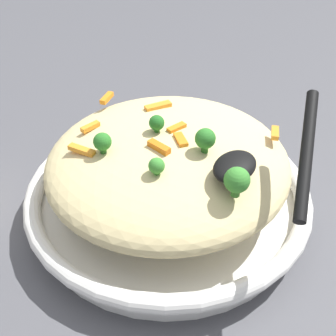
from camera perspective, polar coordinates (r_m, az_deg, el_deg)
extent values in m
plane|color=#4C4C51|center=(0.57, 0.00, -5.59)|extent=(2.40, 2.40, 0.00)
cylinder|color=white|center=(0.56, 0.00, -4.65)|extent=(0.33, 0.33, 0.03)
torus|color=white|center=(0.55, 0.00, -2.88)|extent=(0.36, 0.36, 0.02)
torus|color=black|center=(0.54, 0.00, -2.56)|extent=(0.35, 0.35, 0.00)
ellipsoid|color=#DBC689|center=(0.52, 0.00, 0.86)|extent=(0.29, 0.29, 0.07)
cube|color=orange|center=(0.49, 1.39, 3.44)|extent=(0.02, 0.03, 0.01)
cube|color=orange|center=(0.51, 1.60, 5.07)|extent=(0.03, 0.01, 0.01)
cube|color=orange|center=(0.49, -11.26, 2.33)|extent=(0.01, 0.03, 0.01)
cube|color=orange|center=(0.53, 13.87, 4.50)|extent=(0.03, 0.02, 0.01)
cube|color=orange|center=(0.56, -1.31, 8.05)|extent=(0.04, 0.03, 0.01)
cube|color=orange|center=(0.53, -10.16, 5.35)|extent=(0.03, 0.01, 0.01)
cube|color=orange|center=(0.47, -1.20, 2.76)|extent=(0.01, 0.03, 0.01)
cube|color=orange|center=(0.59, -8.04, 9.09)|extent=(0.03, 0.01, 0.01)
cylinder|color=#205B1C|center=(0.51, -1.30, 5.13)|extent=(0.01, 0.01, 0.01)
sphere|color=#236B23|center=(0.50, -1.32, 6.08)|extent=(0.02, 0.02, 0.02)
cylinder|color=#296820|center=(0.48, -8.49, 2.38)|extent=(0.01, 0.01, 0.01)
sphere|color=#2D7A28|center=(0.48, -8.61, 3.44)|extent=(0.02, 0.02, 0.02)
cylinder|color=#377928|center=(0.43, 8.85, -3.02)|extent=(0.01, 0.01, 0.01)
sphere|color=#3D8E33|center=(0.42, 9.04, -1.56)|extent=(0.03, 0.03, 0.03)
cylinder|color=#296820|center=(0.48, 5.01, 2.77)|extent=(0.01, 0.01, 0.01)
sphere|color=#2D7A28|center=(0.47, 5.10, 4.04)|extent=(0.02, 0.02, 0.02)
cylinder|color=#377928|center=(0.45, -1.49, -0.62)|extent=(0.01, 0.01, 0.01)
sphere|color=#3D8E33|center=(0.44, -1.51, 0.31)|extent=(0.02, 0.02, 0.02)
ellipsoid|color=black|center=(0.45, 8.75, 0.21)|extent=(0.06, 0.04, 0.02)
cylinder|color=black|center=(0.43, 17.73, 1.91)|extent=(0.13, 0.06, 0.07)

